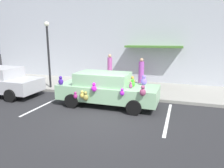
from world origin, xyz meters
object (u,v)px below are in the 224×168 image
object	(u,v)px
teddy_bear_on_sidewalk	(80,84)
pedestrian_near_shopfront	(141,72)
street_lamp_post	(48,48)
plush_covered_car	(107,89)
parked_sedan_behind	(2,81)
pedestrian_walking_past	(110,69)

from	to	relation	value
teddy_bear_on_sidewalk	pedestrian_near_shopfront	size ratio (longest dim) A/B	0.42
street_lamp_post	teddy_bear_on_sidewalk	bearing A→B (deg)	4.69
plush_covered_car	street_lamp_post	xyz separation A→B (m)	(-4.29, 1.76, 1.72)
teddy_bear_on_sidewalk	street_lamp_post	size ratio (longest dim) A/B	0.18
pedestrian_near_shopfront	plush_covered_car	bearing A→B (deg)	-100.09
parked_sedan_behind	teddy_bear_on_sidewalk	world-z (taller)	parked_sedan_behind
teddy_bear_on_sidewalk	pedestrian_near_shopfront	world-z (taller)	pedestrian_near_shopfront
parked_sedan_behind	pedestrian_walking_past	size ratio (longest dim) A/B	2.22
plush_covered_car	teddy_bear_on_sidewalk	distance (m)	3.05
plush_covered_car	pedestrian_walking_past	xyz separation A→B (m)	(-1.29, 4.15, 0.26)
plush_covered_car	pedestrian_walking_past	distance (m)	4.36
street_lamp_post	pedestrian_near_shopfront	xyz separation A→B (m)	(5.07, 2.61, -1.59)
parked_sedan_behind	teddy_bear_on_sidewalk	xyz separation A→B (m)	(3.71, 2.08, -0.31)
street_lamp_post	pedestrian_near_shopfront	world-z (taller)	street_lamp_post
teddy_bear_on_sidewalk	pedestrian_near_shopfront	bearing A→B (deg)	38.12
plush_covered_car	street_lamp_post	world-z (taller)	street_lamp_post
parked_sedan_behind	pedestrian_walking_past	xyz separation A→B (m)	(4.77, 4.31, 0.26)
teddy_bear_on_sidewalk	plush_covered_car	bearing A→B (deg)	-39.30
teddy_bear_on_sidewalk	street_lamp_post	distance (m)	2.82
pedestrian_walking_past	parked_sedan_behind	bearing A→B (deg)	-137.88
plush_covered_car	teddy_bear_on_sidewalk	world-z (taller)	plush_covered_car
plush_covered_car	parked_sedan_behind	xyz separation A→B (m)	(-6.06, -0.16, -0.01)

